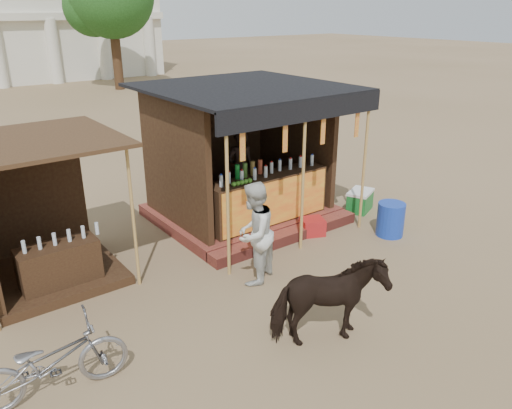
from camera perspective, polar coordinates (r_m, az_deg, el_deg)
The scene contains 9 objects.
ground at distance 7.79m, azimuth 7.22°, elevation -11.06°, with size 120.00×120.00×0.00m, color #846B4C.
main_stall at distance 10.28m, azimuth -1.41°, elevation 3.73°, with size 3.60×3.61×2.78m.
secondary_stall at distance 8.66m, azimuth -23.98°, elevation -2.98°, with size 2.40×2.40×2.38m.
cow at distance 6.65m, azimuth 8.22°, elevation -11.00°, with size 0.67×1.47×1.24m, color black.
motorbike at distance 6.34m, azimuth -22.41°, elevation -16.30°, with size 0.60×1.72×0.91m, color gray.
bystander at distance 7.91m, azimuth -0.25°, elevation -3.34°, with size 0.82×0.64×1.69m, color silver.
blue_barrel at distance 10.07m, azimuth 15.13°, elevation -1.64°, with size 0.53×0.53×0.66m, color #1636A7.
red_crate at distance 9.89m, azimuth 6.46°, elevation -2.51°, with size 0.44×0.40×0.32m, color maroon.
cooler at distance 11.18m, azimuth 11.80°, elevation 0.45°, with size 0.76×0.66×0.46m.
Camera 1 is at (-4.67, -4.62, 4.18)m, focal length 35.00 mm.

